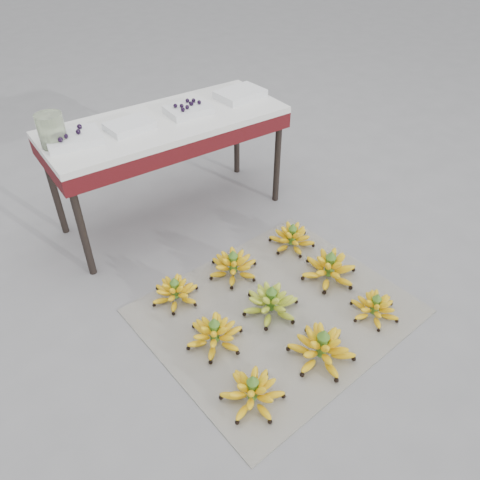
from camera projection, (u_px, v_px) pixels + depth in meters
ground at (255, 316)px, 2.36m from camera, size 60.00×60.00×0.00m
newspaper_mat at (277, 311)px, 2.39m from camera, size 1.34×1.16×0.01m
bunch_front_left at (252, 392)px, 1.95m from camera, size 0.36×0.36×0.16m
bunch_front_center at (322, 348)px, 2.12m from camera, size 0.32×0.32×0.19m
bunch_front_right at (375, 307)px, 2.33m from camera, size 0.32×0.32×0.15m
bunch_mid_left at (215, 334)px, 2.19m from camera, size 0.34×0.34×0.17m
bunch_mid_center at (271, 302)px, 2.35m from camera, size 0.36×0.36×0.18m
bunch_mid_right at (329, 268)px, 2.54m from camera, size 0.35×0.35×0.19m
bunch_back_left at (175, 292)px, 2.42m from camera, size 0.32×0.32×0.15m
bunch_back_center at (233, 266)px, 2.57m from camera, size 0.34×0.34×0.17m
bunch_back_right at (292, 238)px, 2.76m from camera, size 0.29×0.29×0.16m
vendor_table at (167, 131)px, 2.69m from camera, size 1.39×0.55×0.67m
tray_far_left at (73, 138)px, 2.40m from camera, size 0.30×0.23×0.07m
tray_left at (129, 126)px, 2.53m from camera, size 0.25×0.19×0.04m
tray_right at (189, 109)px, 2.69m from camera, size 0.25×0.19×0.06m
tray_far_right at (240, 94)px, 2.87m from camera, size 0.30×0.23×0.04m
glass_jar at (52, 130)px, 2.33m from camera, size 0.14×0.14×0.17m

